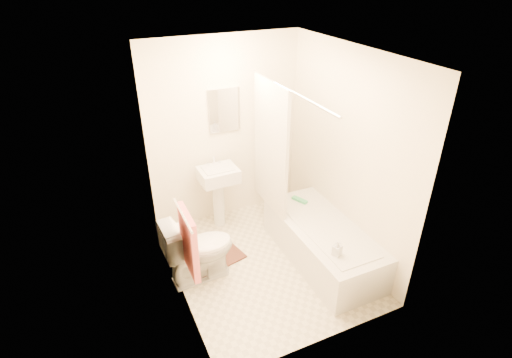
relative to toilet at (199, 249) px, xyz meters
name	(u,v)px	position (x,y,z in m)	size (l,w,h in m)	color
floor	(265,263)	(0.75, -0.10, -0.38)	(2.40, 2.40, 0.00)	beige
ceiling	(268,53)	(0.75, -0.10, 2.02)	(2.40, 2.40, 0.00)	white
wall_back	(225,132)	(0.75, 1.10, 0.82)	(2.00, 0.02, 2.40)	beige
wall_left	(170,194)	(-0.25, -0.10, 0.82)	(0.02, 2.40, 2.40)	beige
wall_right	(346,155)	(1.75, -0.10, 0.82)	(0.02, 2.40, 2.40)	beige
mirror	(224,110)	(0.75, 1.08, 1.12)	(0.40, 0.03, 0.55)	white
curtain_rod	(290,90)	(1.05, 0.00, 1.62)	(0.03, 0.03, 1.70)	silver
shower_curtain	(271,148)	(1.05, 0.40, 0.84)	(0.04, 0.80, 1.55)	silver
towel_bar	(183,215)	(-0.21, -0.35, 0.72)	(0.02, 0.02, 0.60)	silver
towel	(189,242)	(-0.18, -0.35, 0.40)	(0.06, 0.45, 0.66)	#CC7266
toilet_paper	(179,228)	(-0.18, 0.02, 0.32)	(0.12, 0.12, 0.11)	white
toilet	(199,249)	(0.00, 0.00, 0.00)	(0.43, 0.77, 0.76)	white
sink	(219,195)	(0.54, 0.85, 0.08)	(0.47, 0.38, 0.93)	silver
bathtub	(322,242)	(1.39, -0.30, -0.15)	(0.72, 1.64, 0.46)	silver
bath_mat	(213,257)	(0.23, 0.24, -0.37)	(0.65, 0.49, 0.02)	#502B20
soap_bottle	(337,249)	(1.23, -0.79, 0.17)	(0.08, 0.08, 0.18)	white
scrub_brush	(300,200)	(1.41, 0.27, 0.10)	(0.06, 0.21, 0.04)	#41B46B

